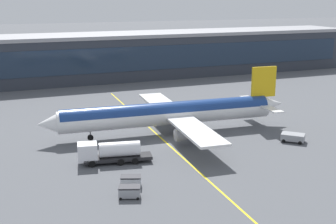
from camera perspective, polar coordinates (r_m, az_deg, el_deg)
name	(u,v)px	position (r m, az deg, el deg)	size (l,w,h in m)	color
ground_plane	(171,143)	(74.84, 0.36, -3.99)	(700.00, 700.00, 0.00)	#515459
apron_lead_in_line	(163,140)	(76.40, -0.63, -3.60)	(0.30, 80.00, 0.01)	yellow
terminal_building	(83,58)	(131.76, -10.90, 6.87)	(174.41, 18.02, 13.28)	#2D333D
main_airliner	(170,113)	(79.18, 0.21, -0.17)	(45.86, 36.54, 11.19)	white
fuel_tanker	(110,152)	(66.08, -7.47, -5.10)	(11.07, 4.37, 3.25)	#232326
pushback_tug	(292,137)	(78.16, 15.66, -3.09)	(4.34, 4.28, 1.40)	gray
baggage_cart_0	(129,192)	(55.37, -4.97, -10.13)	(3.01, 2.35, 1.48)	gray
baggage_cart_1	(131,181)	(58.28, -4.78, -8.81)	(3.01, 2.35, 1.48)	#B2B7BC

